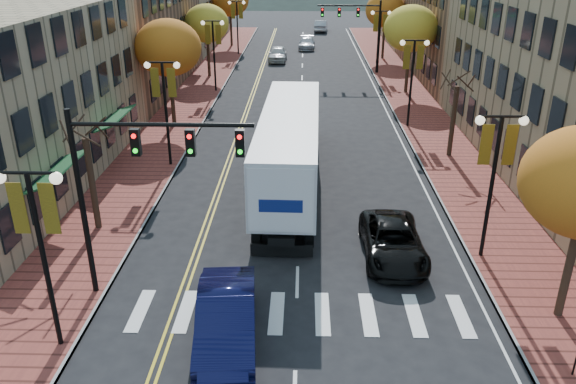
{
  "coord_description": "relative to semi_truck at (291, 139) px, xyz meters",
  "views": [
    {
      "loc": [
        0.15,
        -14.22,
        11.78
      ],
      "look_at": [
        -0.45,
        7.5,
        2.2
      ],
      "focal_mm": 35.0,
      "sensor_mm": 36.0,
      "label": 1
    }
  ],
  "objects": [
    {
      "name": "tree_right_b",
      "position": [
        9.47,
        4.3,
        -0.24
      ],
      "size": [
        0.28,
        0.28,
        4.2
      ],
      "color": "#382619",
      "rests_on": "sidewalk_right"
    },
    {
      "name": "tree_left_b",
      "position": [
        -8.53,
        10.3,
        2.95
      ],
      "size": [
        4.48,
        4.48,
        7.21
      ],
      "color": "#382619",
      "rests_on": "sidewalk_left"
    },
    {
      "name": "lamp_right_b",
      "position": [
        7.97,
        10.3,
        1.8
      ],
      "size": [
        1.96,
        0.36,
        6.05
      ],
      "color": "black",
      "rests_on": "ground"
    },
    {
      "name": "tree_right_d",
      "position": [
        9.47,
        36.3,
        2.8
      ],
      "size": [
        4.35,
        4.35,
        7.0
      ],
      "color": "#382619",
      "rests_on": "sidewalk_right"
    },
    {
      "name": "black_suv",
      "position": [
        4.33,
        -7.73,
        -1.77
      ],
      "size": [
        2.39,
        5.18,
        1.44
      ],
      "primitive_type": "imported",
      "rotation": [
        0.0,
        0.0,
        0.0
      ],
      "color": "black",
      "rests_on": "ground"
    },
    {
      "name": "semi_truck",
      "position": [
        0.0,
        0.0,
        0.0
      ],
      "size": [
        3.15,
        17.13,
        4.27
      ],
      "rotation": [
        0.0,
        0.0,
        -0.02
      ],
      "color": "black",
      "rests_on": "ground"
    },
    {
      "name": "lamp_right_a",
      "position": [
        7.97,
        -7.7,
        1.8
      ],
      "size": [
        1.96,
        0.36,
        6.05
      ],
      "color": "black",
      "rests_on": "ground"
    },
    {
      "name": "tree_right_c",
      "position": [
        9.47,
        20.3,
        2.95
      ],
      "size": [
        4.48,
        4.48,
        7.21
      ],
      "color": "#382619",
      "rests_on": "sidewalk_right"
    },
    {
      "name": "tree_left_a",
      "position": [
        -8.53,
        -5.7,
        -0.24
      ],
      "size": [
        0.28,
        0.28,
        4.2
      ],
      "color": "#382619",
      "rests_on": "sidewalk_left"
    },
    {
      "name": "lamp_left_d",
      "position": [
        -7.03,
        38.3,
        1.8
      ],
      "size": [
        1.96,
        0.36,
        6.05
      ],
      "color": "black",
      "rests_on": "ground"
    },
    {
      "name": "lamp_left_b",
      "position": [
        -7.03,
        2.3,
        1.8
      ],
      "size": [
        1.96,
        0.36,
        6.05
      ],
      "color": "black",
      "rests_on": "ground"
    },
    {
      "name": "tree_left_c",
      "position": [
        -8.53,
        26.3,
        2.56
      ],
      "size": [
        4.16,
        4.16,
        6.69
      ],
      "color": "#382619",
      "rests_on": "sidewalk_left"
    },
    {
      "name": "building_left_far",
      "position": [
        -16.53,
        47.3,
        2.26
      ],
      "size": [
        12.0,
        26.0,
        9.5
      ],
      "primitive_type": "cube",
      "color": "#9E8966",
      "rests_on": "ground"
    },
    {
      "name": "sidewalk_right",
      "position": [
        9.47,
        18.8,
        -2.42
      ],
      "size": [
        4.0,
        85.0,
        0.15
      ],
      "primitive_type": "cube",
      "color": "brown",
      "rests_on": "ground"
    },
    {
      "name": "car_far_silver",
      "position": [
        0.97,
        42.82,
        -1.8
      ],
      "size": [
        2.11,
        4.85,
        1.39
      ],
      "primitive_type": "imported",
      "rotation": [
        0.0,
        0.0,
        -0.04
      ],
      "color": "#A9A9B1",
      "rests_on": "ground"
    },
    {
      "name": "traffic_mast_far",
      "position": [
        5.94,
        28.29,
        2.43
      ],
      "size": [
        6.1,
        0.34,
        7.0
      ],
      "color": "black",
      "rests_on": "ground"
    },
    {
      "name": "car_far_white",
      "position": [
        -2.27,
        34.62,
        -1.69
      ],
      "size": [
        1.98,
        4.76,
        1.61
      ],
      "primitive_type": "imported",
      "rotation": [
        0.0,
        0.0,
        -0.02
      ],
      "color": "silver",
      "rests_on": "ground"
    },
    {
      "name": "car_far_oncoming",
      "position": [
        3.1,
        58.05,
        -1.68
      ],
      "size": [
        2.13,
        5.07,
        1.63
      ],
      "primitive_type": "imported",
      "rotation": [
        0.0,
        0.0,
        3.06
      ],
      "color": "#A6A5AD",
      "rests_on": "ground"
    },
    {
      "name": "lamp_left_a",
      "position": [
        -7.03,
        -13.7,
        1.8
      ],
      "size": [
        1.96,
        0.36,
        6.05
      ],
      "color": "black",
      "rests_on": "ground"
    },
    {
      "name": "tree_left_d",
      "position": [
        -8.53,
        44.3,
        3.11
      ],
      "size": [
        4.61,
        4.61,
        7.42
      ],
      "color": "#382619",
      "rests_on": "sidewalk_left"
    },
    {
      "name": "traffic_mast_near",
      "position": [
        -5.01,
        -10.71,
        2.43
      ],
      "size": [
        6.1,
        0.35,
        7.0
      ],
      "color": "black",
      "rests_on": "ground"
    },
    {
      "name": "ground",
      "position": [
        0.47,
        -13.7,
        -2.49
      ],
      "size": [
        200.0,
        200.0,
        0.0
      ],
      "primitive_type": "plane",
      "color": "black",
      "rests_on": "ground"
    },
    {
      "name": "navy_sedan",
      "position": [
        -1.76,
        -13.26,
        -1.63
      ],
      "size": [
        2.3,
        5.4,
        1.73
      ],
      "primitive_type": "imported",
      "rotation": [
        0.0,
        0.0,
        0.09
      ],
      "color": "#0C0E33",
      "rests_on": "ground"
    },
    {
      "name": "lamp_right_c",
      "position": [
        7.97,
        28.3,
        1.8
      ],
      "size": [
        1.96,
        0.36,
        6.05
      ],
      "color": "black",
      "rests_on": "ground"
    },
    {
      "name": "building_left_mid",
      "position": [
        -16.53,
        22.3,
        3.01
      ],
      "size": [
        12.0,
        24.0,
        11.0
      ],
      "primitive_type": "cube",
      "color": "brown",
      "rests_on": "ground"
    },
    {
      "name": "building_right_mid",
      "position": [
        18.97,
        28.3,
        2.51
      ],
      "size": [
        15.0,
        24.0,
        10.0
      ],
      "primitive_type": "cube",
      "color": "brown",
      "rests_on": "ground"
    },
    {
      "name": "sidewalk_left",
      "position": [
        -8.53,
        18.8,
        -2.42
      ],
      "size": [
        4.0,
        85.0,
        0.15
      ],
      "primitive_type": "cube",
      "color": "brown",
      "rests_on": "ground"
    },
    {
      "name": "lamp_left_c",
      "position": [
        -7.03,
        20.3,
        1.8
      ],
      "size": [
        1.96,
        0.36,
        6.05
      ],
      "color": "black",
      "rests_on": "ground"
    }
  ]
}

